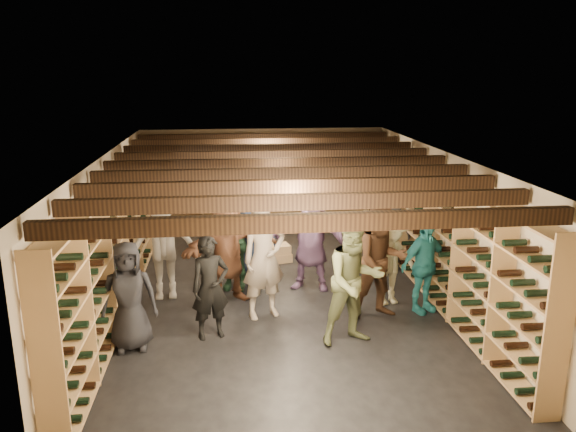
{
  "coord_description": "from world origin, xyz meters",
  "views": [
    {
      "loc": [
        -0.8,
        -8.76,
        3.73
      ],
      "look_at": [
        0.16,
        0.2,
        1.35
      ],
      "focal_mm": 35.0,
      "sensor_mm": 36.0,
      "label": 1
    }
  ],
  "objects_px": {
    "person_0": "(129,296)",
    "person_2": "(354,281)",
    "person_8": "(382,261)",
    "person_12": "(387,221)",
    "person_1": "(210,288)",
    "person_10": "(233,243)",
    "crate_stack_right": "(277,253)",
    "person_6": "(253,232)",
    "crate_stack_left": "(227,232)",
    "person_5": "(227,249)",
    "person_3": "(390,260)",
    "person_4": "(424,265)",
    "crate_loose": "(273,248)",
    "person_7": "(264,258)",
    "person_9": "(163,243)",
    "person_11": "(311,239)"
  },
  "relations": [
    {
      "from": "crate_stack_right",
      "to": "person_8",
      "type": "relative_size",
      "value": 0.32
    },
    {
      "from": "crate_loose",
      "to": "person_11",
      "type": "distance_m",
      "value": 2.21
    },
    {
      "from": "crate_stack_left",
      "to": "person_2",
      "type": "xyz_separation_m",
      "value": [
        1.74,
        -4.19,
        0.48
      ]
    },
    {
      "from": "crate_stack_left",
      "to": "person_2",
      "type": "distance_m",
      "value": 4.56
    },
    {
      "from": "person_4",
      "to": "person_3",
      "type": "bearing_deg",
      "value": 116.23
    },
    {
      "from": "crate_stack_left",
      "to": "person_8",
      "type": "relative_size",
      "value": 0.47
    },
    {
      "from": "person_3",
      "to": "person_6",
      "type": "xyz_separation_m",
      "value": [
        -2.15,
        1.36,
        0.14
      ]
    },
    {
      "from": "person_11",
      "to": "person_9",
      "type": "bearing_deg",
      "value": -157.11
    },
    {
      "from": "person_8",
      "to": "person_11",
      "type": "height_order",
      "value": "person_8"
    },
    {
      "from": "person_0",
      "to": "person_2",
      "type": "relative_size",
      "value": 0.84
    },
    {
      "from": "person_6",
      "to": "person_12",
      "type": "height_order",
      "value": "person_12"
    },
    {
      "from": "crate_loose",
      "to": "person_3",
      "type": "relative_size",
      "value": 0.34
    },
    {
      "from": "person_3",
      "to": "person_5",
      "type": "height_order",
      "value": "person_5"
    },
    {
      "from": "crate_loose",
      "to": "person_0",
      "type": "relative_size",
      "value": 0.33
    },
    {
      "from": "crate_stack_left",
      "to": "person_5",
      "type": "relative_size",
      "value": 0.48
    },
    {
      "from": "person_9",
      "to": "crate_stack_left",
      "type": "bearing_deg",
      "value": 62.81
    },
    {
      "from": "crate_stack_right",
      "to": "person_4",
      "type": "distance_m",
      "value": 3.36
    },
    {
      "from": "person_12",
      "to": "person_7",
      "type": "bearing_deg",
      "value": -139.62
    },
    {
      "from": "person_10",
      "to": "person_4",
      "type": "bearing_deg",
      "value": -8.63
    },
    {
      "from": "person_6",
      "to": "person_11",
      "type": "distance_m",
      "value": 1.12
    },
    {
      "from": "crate_stack_left",
      "to": "crate_stack_right",
      "type": "relative_size",
      "value": 1.5
    },
    {
      "from": "person_4",
      "to": "crate_loose",
      "type": "bearing_deg",
      "value": 99.39
    },
    {
      "from": "crate_stack_right",
      "to": "person_6",
      "type": "relative_size",
      "value": 0.32
    },
    {
      "from": "crate_stack_right",
      "to": "person_6",
      "type": "height_order",
      "value": "person_6"
    },
    {
      "from": "person_0",
      "to": "person_4",
      "type": "distance_m",
      "value": 4.42
    },
    {
      "from": "person_1",
      "to": "person_9",
      "type": "bearing_deg",
      "value": 99.79
    },
    {
      "from": "person_7",
      "to": "person_8",
      "type": "bearing_deg",
      "value": -27.21
    },
    {
      "from": "crate_stack_left",
      "to": "crate_loose",
      "type": "relative_size",
      "value": 1.7
    },
    {
      "from": "person_2",
      "to": "person_3",
      "type": "relative_size",
      "value": 1.22
    },
    {
      "from": "person_1",
      "to": "person_10",
      "type": "relative_size",
      "value": 0.91
    },
    {
      "from": "crate_stack_right",
      "to": "person_3",
      "type": "xyz_separation_m",
      "value": [
        1.63,
        -2.23,
        0.58
      ]
    },
    {
      "from": "person_7",
      "to": "person_12",
      "type": "distance_m",
      "value": 3.2
    },
    {
      "from": "person_1",
      "to": "person_6",
      "type": "xyz_separation_m",
      "value": [
        0.7,
        2.25,
        0.14
      ]
    },
    {
      "from": "person_8",
      "to": "crate_stack_right",
      "type": "bearing_deg",
      "value": 109.29
    },
    {
      "from": "person_0",
      "to": "person_7",
      "type": "relative_size",
      "value": 0.8
    },
    {
      "from": "person_3",
      "to": "person_12",
      "type": "height_order",
      "value": "person_12"
    },
    {
      "from": "crate_loose",
      "to": "person_9",
      "type": "relative_size",
      "value": 0.26
    },
    {
      "from": "person_3",
      "to": "person_7",
      "type": "bearing_deg",
      "value": 175.9
    },
    {
      "from": "crate_stack_left",
      "to": "crate_stack_right",
      "type": "distance_m",
      "value": 1.24
    },
    {
      "from": "person_2",
      "to": "person_12",
      "type": "xyz_separation_m",
      "value": [
        1.31,
        3.01,
        -0.01
      ]
    },
    {
      "from": "crate_stack_right",
      "to": "person_6",
      "type": "bearing_deg",
      "value": -120.64
    },
    {
      "from": "person_0",
      "to": "person_2",
      "type": "bearing_deg",
      "value": -9.33
    },
    {
      "from": "person_0",
      "to": "person_2",
      "type": "xyz_separation_m",
      "value": [
        3.05,
        -0.15,
        0.15
      ]
    },
    {
      "from": "person_10",
      "to": "person_11",
      "type": "height_order",
      "value": "person_11"
    },
    {
      "from": "crate_loose",
      "to": "person_2",
      "type": "height_order",
      "value": "person_2"
    },
    {
      "from": "person_2",
      "to": "person_4",
      "type": "height_order",
      "value": "person_2"
    },
    {
      "from": "person_8",
      "to": "person_12",
      "type": "distance_m",
      "value": 2.34
    },
    {
      "from": "crate_stack_left",
      "to": "person_5",
      "type": "height_order",
      "value": "person_5"
    },
    {
      "from": "person_3",
      "to": "person_10",
      "type": "distance_m",
      "value": 2.67
    },
    {
      "from": "person_2",
      "to": "person_5",
      "type": "relative_size",
      "value": 1.02
    }
  ]
}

